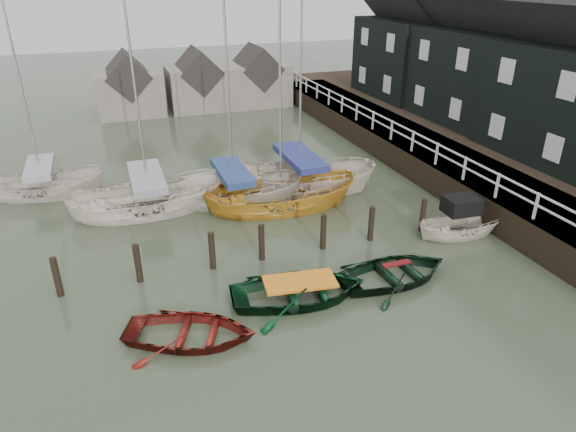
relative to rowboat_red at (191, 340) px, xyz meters
name	(u,v)px	position (x,y,z in m)	size (l,w,h in m)	color
ground	(325,298)	(4.42, 0.61, 0.00)	(120.00, 120.00, 0.00)	#303824
pier	(414,151)	(13.89, 10.61, 0.71)	(3.04, 32.00, 2.70)	black
land_strip	(495,152)	(19.42, 10.61, 0.00)	(14.00, 38.00, 1.50)	black
quay_houses	(533,53)	(19.41, 9.26, 5.68)	(6.52, 28.14, 10.01)	black
mooring_pilings	(264,247)	(3.30, 3.61, 0.50)	(13.72, 0.22, 1.80)	black
far_sheds	(196,83)	(5.25, 26.61, 1.86)	(14.00, 4.08, 4.39)	#665B51
rowboat_red	(191,340)	(0.00, 0.00, 0.00)	(2.67, 3.74, 0.78)	#5D130D
rowboat_green	(300,299)	(3.62, 0.82, 0.00)	(3.12, 4.37, 0.91)	black
rowboat_dkgreen	(395,280)	(7.07, 0.78, 0.00)	(2.87, 4.02, 0.83)	black
motorboat	(460,231)	(11.22, 2.83, 0.12)	(3.79, 1.62, 2.23)	beige
sailboat_a	(151,209)	(-0.14, 9.23, 0.06)	(6.77, 2.58, 10.24)	silver
sailboat_b	(234,200)	(3.51, 8.91, 0.07)	(6.60, 3.90, 12.29)	beige
sailboat_c	(281,207)	(5.33, 7.63, 0.01)	(6.94, 3.29, 10.56)	orange
sailboat_d	(300,188)	(6.84, 9.27, 0.06)	(7.54, 5.26, 12.78)	beige
sailboat_e	(45,193)	(-4.59, 12.71, 0.06)	(6.04, 3.26, 9.58)	beige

